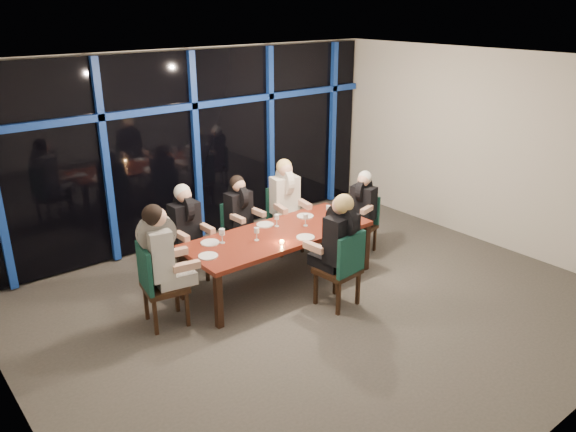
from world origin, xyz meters
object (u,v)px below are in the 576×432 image
Objects in this scene: chair_near_mid at (343,266)px; diner_far_left at (186,220)px; dining_table at (279,237)px; chair_end_right at (364,221)px; water_pitcher at (333,216)px; wine_bottle at (349,211)px; diner_end_right at (362,200)px; chair_end_left at (156,281)px; chair_far_mid at (237,228)px; diner_near_mid at (339,234)px; chair_far_right at (283,215)px; chair_far_left at (185,244)px; diner_end_left at (161,248)px; diner_far_mid at (240,207)px; diner_far_right at (286,193)px.

chair_near_mid is 1.11× the size of diner_far_left.
dining_table is 1.71m from chair_end_right.
chair_end_right is 4.48× the size of water_pitcher.
diner_far_left reaches higher than wine_bottle.
diner_far_left reaches higher than diner_end_right.
wine_bottle is at bearing -85.42° from chair_end_left.
wine_bottle is at bearing -80.97° from chair_end_right.
chair_far_mid is 1.03× the size of chair_end_right.
diner_near_mid is (1.14, -1.76, 0.07)m from diner_far_left.
water_pitcher is at bearing -130.78° from chair_near_mid.
diner_end_right is at bearing -151.40° from diner_near_mid.
chair_end_left is 2.26m from chair_near_mid.
diner_end_right is at bearing 1.35° from dining_table.
chair_end_left is (-2.54, -0.82, 0.03)m from chair_far_right.
diner_end_right is at bearing -21.15° from chair_far_left.
diner_far_left reaches higher than chair_end_left.
diner_far_left is at bearing -33.91° from diner_end_left.
chair_far_mid is 0.98× the size of diner_far_left.
wine_bottle reaches higher than chair_end_right.
wine_bottle is (0.87, 0.71, -0.10)m from diner_near_mid.
water_pitcher is at bearing -55.99° from diner_far_mid.
chair_far_left is 0.98× the size of diner_far_right.
diner_end_right is at bearing -148.89° from chair_near_mid.
chair_near_mid is 1.91m from diner_far_right.
diner_end_left is (-1.91, 1.05, 0.42)m from chair_near_mid.
diner_far_left is at bearing -90.00° from chair_far_left.
diner_end_right is 0.86× the size of diner_near_mid.
chair_far_right reaches higher than chair_end_right.
diner_far_mid reaches higher than chair_end_right.
diner_near_mid reaches higher than chair_far_left.
diner_far_left is at bearing -63.79° from chair_near_mid.
diner_far_right is at bearing -16.39° from chair_far_mid.
chair_near_mid is 1.05m from water_pitcher.
chair_far_mid is at bearing 90.76° from dining_table.
chair_end_right is 0.87× the size of diner_end_left.
chair_far_right is 0.99× the size of diner_near_mid.
diner_far_right is at bearing 77.11° from water_pitcher.
diner_end_right is at bearing -19.54° from diner_far_left.
wine_bottle is (2.78, -0.25, -0.12)m from diner_end_left.
dining_table is at bearing -82.01° from chair_end_left.
diner_far_right reaches higher than diner_far_left.
chair_end_left is at bearing -139.39° from diner_far_left.
chair_end_right is at bearing -79.90° from diner_end_left.
diner_far_left reaches higher than chair_near_mid.
chair_far_left is at bearing 131.63° from water_pitcher.
diner_end_left reaches higher than chair_far_right.
chair_far_mid is at bearing 109.66° from water_pitcher.
chair_end_right is (2.62, -0.86, -0.04)m from chair_far_left.
diner_end_left reaches higher than diner_far_right.
diner_far_left is 2.90× the size of wine_bottle.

